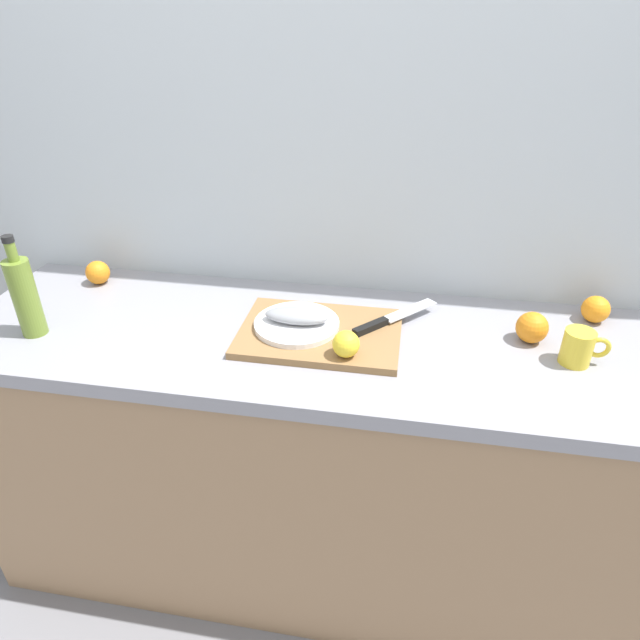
# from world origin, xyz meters

# --- Properties ---
(ground_plane) EXTENTS (12.00, 12.00, 0.00)m
(ground_plane) POSITION_xyz_m (0.00, 0.00, 0.00)
(ground_plane) COLOR slate
(back_wall) EXTENTS (3.20, 0.05, 2.50)m
(back_wall) POSITION_xyz_m (0.00, 0.33, 1.25)
(back_wall) COLOR silver
(back_wall) RESTS_ON ground_plane
(kitchen_counter) EXTENTS (2.00, 0.60, 0.90)m
(kitchen_counter) POSITION_xyz_m (0.00, 0.00, 0.45)
(kitchen_counter) COLOR #9E7A56
(kitchen_counter) RESTS_ON ground_plane
(cutting_board) EXTENTS (0.42, 0.30, 0.02)m
(cutting_board) POSITION_xyz_m (-0.01, 0.00, 0.91)
(cutting_board) COLOR olive
(cutting_board) RESTS_ON kitchen_counter
(white_plate) EXTENTS (0.23, 0.23, 0.01)m
(white_plate) POSITION_xyz_m (-0.07, 0.01, 0.93)
(white_plate) COLOR white
(white_plate) RESTS_ON cutting_board
(fish_fillet) EXTENTS (0.17, 0.07, 0.04)m
(fish_fillet) POSITION_xyz_m (-0.07, 0.01, 0.95)
(fish_fillet) COLOR gray
(fish_fillet) RESTS_ON white_plate
(chef_knife) EXTENTS (0.22, 0.23, 0.02)m
(chef_knife) POSITION_xyz_m (0.16, 0.06, 0.93)
(chef_knife) COLOR silver
(chef_knife) RESTS_ON cutting_board
(lemon_0) EXTENTS (0.07, 0.07, 0.07)m
(lemon_0) POSITION_xyz_m (0.07, -0.11, 0.95)
(lemon_0) COLOR yellow
(lemon_0) RESTS_ON cutting_board
(olive_oil_bottle) EXTENTS (0.06, 0.06, 0.28)m
(olive_oil_bottle) POSITION_xyz_m (-0.76, -0.11, 1.01)
(olive_oil_bottle) COLOR olive
(olive_oil_bottle) RESTS_ON kitchen_counter
(coffee_mug_0) EXTENTS (0.11, 0.07, 0.09)m
(coffee_mug_0) POSITION_xyz_m (0.63, -0.01, 0.95)
(coffee_mug_0) COLOR yellow
(coffee_mug_0) RESTS_ON kitchen_counter
(orange_0) EXTENTS (0.08, 0.08, 0.08)m
(orange_0) POSITION_xyz_m (0.53, 0.07, 0.94)
(orange_0) COLOR orange
(orange_0) RESTS_ON kitchen_counter
(orange_1) EXTENTS (0.07, 0.07, 0.07)m
(orange_1) POSITION_xyz_m (-0.75, 0.19, 0.94)
(orange_1) COLOR orange
(orange_1) RESTS_ON kitchen_counter
(orange_2) EXTENTS (0.07, 0.07, 0.07)m
(orange_2) POSITION_xyz_m (0.72, 0.21, 0.94)
(orange_2) COLOR orange
(orange_2) RESTS_ON kitchen_counter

